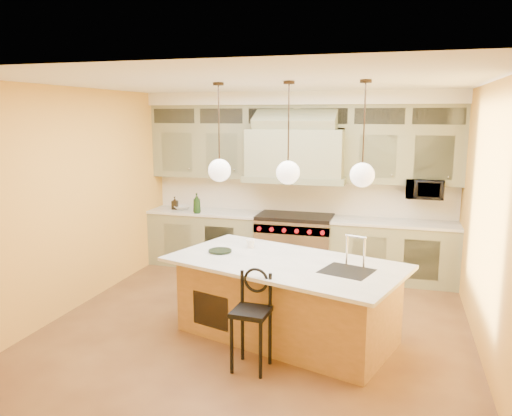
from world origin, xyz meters
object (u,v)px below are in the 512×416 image
(kitchen_island, at_px, (287,298))
(microwave, at_px, (424,189))
(counter_stool, at_px, (252,314))
(range, at_px, (295,243))

(kitchen_island, relative_size, microwave, 5.34)
(counter_stool, bearing_deg, kitchen_island, 80.51)
(kitchen_island, bearing_deg, counter_stool, -85.12)
(kitchen_island, xyz_separation_m, microwave, (1.55, 2.50, 0.98))
(range, distance_m, microwave, 2.18)
(range, xyz_separation_m, microwave, (1.95, 0.11, 0.96))
(kitchen_island, distance_m, counter_stool, 0.83)
(kitchen_island, distance_m, microwave, 3.10)
(counter_stool, height_order, microwave, microwave)
(range, distance_m, counter_stool, 3.21)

